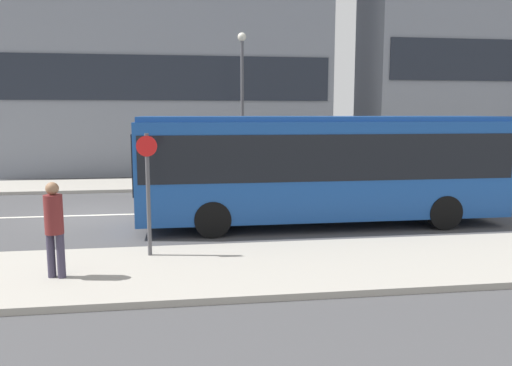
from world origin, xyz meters
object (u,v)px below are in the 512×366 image
Objects in this scene: pedestrian_near_stop at (54,223)px; parked_car_0 at (418,175)px; street_lamp at (242,92)px; city_bus at (321,163)px; bus_stop_sign at (148,185)px.

parked_car_0 is at bearing 57.04° from pedestrian_near_stop.
street_lamp is (-7.21, 1.68, 3.41)m from parked_car_0.
city_bus reaches higher than pedestrian_near_stop.
bus_stop_sign is 0.42× the size of street_lamp.
street_lamp is (4.89, 11.65, 2.89)m from pedestrian_near_stop.
street_lamp reaches higher than pedestrian_near_stop.
street_lamp is (-1.44, 7.33, 2.27)m from city_bus.
parked_car_0 is 2.24× the size of pedestrian_near_stop.
pedestrian_near_stop is at bearing -146.03° from city_bus.
street_lamp reaches higher than city_bus.
city_bus is at bearing 51.87° from pedestrian_near_stop.
bus_stop_sign is at bearing -147.21° from city_bus.
pedestrian_near_stop reaches higher than parked_car_0.
pedestrian_near_stop is 12.96m from street_lamp.
bus_stop_sign reaches higher than pedestrian_near_stop.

